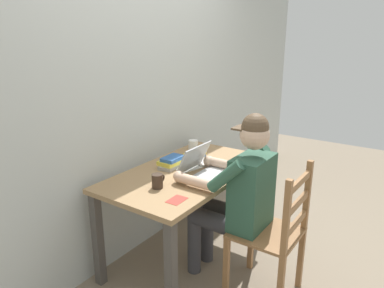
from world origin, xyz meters
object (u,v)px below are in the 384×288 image
(coffee_mug_white, at_px, (193,145))
(book_stack_main, at_px, (171,162))
(seated_person, at_px, (237,192))
(computer_mouse, at_px, (227,166))
(coffee_mug_dark, at_px, (158,181))
(wooden_chair, at_px, (274,234))
(landscape_photo_print, at_px, (177,200))
(laptop, at_px, (205,169))
(book_stack_side, at_px, (195,155))
(desk, at_px, (188,183))

(coffee_mug_white, xyz_separation_m, book_stack_main, (-0.46, -0.11, -0.00))
(seated_person, distance_m, computer_mouse, 0.35)
(coffee_mug_dark, bearing_deg, wooden_chair, -64.93)
(seated_person, xyz_separation_m, landscape_photo_print, (-0.41, 0.21, 0.05))
(coffee_mug_white, height_order, landscape_photo_print, coffee_mug_white)
(wooden_chair, distance_m, coffee_mug_dark, 0.84)
(computer_mouse, height_order, coffee_mug_white, coffee_mug_white)
(computer_mouse, bearing_deg, laptop, 165.68)
(laptop, xyz_separation_m, landscape_photo_print, (-0.44, -0.08, -0.05))
(computer_mouse, xyz_separation_m, book_stack_side, (0.06, 0.33, 0.01))
(wooden_chair, bearing_deg, seated_person, 90.00)
(desk, height_order, laptop, laptop)
(desk, xyz_separation_m, computer_mouse, (0.22, -0.22, 0.12))
(wooden_chair, relative_size, computer_mouse, 9.52)
(seated_person, bearing_deg, book_stack_main, 87.43)
(wooden_chair, bearing_deg, laptop, 86.50)
(coffee_mug_dark, bearing_deg, landscape_photo_print, -109.89)
(coffee_mug_dark, distance_m, book_stack_side, 0.66)
(seated_person, distance_m, landscape_photo_print, 0.46)
(book_stack_side, bearing_deg, computer_mouse, -99.65)
(computer_mouse, bearing_deg, landscape_photo_print, -178.14)
(seated_person, xyz_separation_m, book_stack_main, (0.03, 0.59, 0.09))
(desk, height_order, computer_mouse, computer_mouse)
(book_stack_main, bearing_deg, laptop, -88.45)
(wooden_chair, distance_m, laptop, 0.65)
(wooden_chair, relative_size, coffee_mug_white, 7.94)
(computer_mouse, xyz_separation_m, coffee_mug_white, (0.23, 0.47, 0.03))
(wooden_chair, relative_size, book_stack_side, 5.21)
(seated_person, relative_size, wooden_chair, 1.32)
(coffee_mug_white, xyz_separation_m, landscape_photo_print, (-0.90, -0.49, -0.04))
(laptop, xyz_separation_m, computer_mouse, (0.23, -0.06, -0.03))
(wooden_chair, height_order, computer_mouse, wooden_chair)
(desk, relative_size, coffee_mug_dark, 12.03)
(seated_person, height_order, book_stack_side, seated_person)
(wooden_chair, relative_size, laptop, 2.88)
(book_stack_side, bearing_deg, desk, -157.19)
(book_stack_side, distance_m, landscape_photo_print, 0.81)
(book_stack_main, distance_m, landscape_photo_print, 0.58)
(computer_mouse, relative_size, book_stack_main, 0.48)
(coffee_mug_white, xyz_separation_m, book_stack_side, (-0.17, -0.14, -0.02))
(desk, distance_m, computer_mouse, 0.33)
(book_stack_main, bearing_deg, desk, -82.92)
(seated_person, bearing_deg, book_stack_side, 60.56)
(book_stack_side, bearing_deg, landscape_photo_print, -153.95)
(computer_mouse, height_order, coffee_mug_dark, coffee_mug_dark)
(book_stack_side, xyz_separation_m, landscape_photo_print, (-0.73, -0.36, -0.03))
(book_stack_side, bearing_deg, laptop, -135.66)
(landscape_photo_print, bearing_deg, book_stack_main, 39.75)
(laptop, bearing_deg, book_stack_side, 44.34)
(seated_person, xyz_separation_m, computer_mouse, (0.26, 0.23, 0.06))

